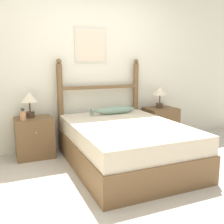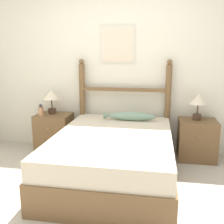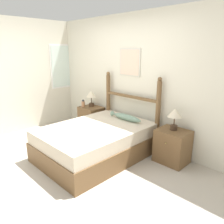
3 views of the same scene
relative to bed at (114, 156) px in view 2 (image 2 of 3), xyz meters
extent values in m
plane|color=#B7AD9E|center=(-0.16, -0.68, -0.28)|extent=(16.00, 16.00, 0.00)
cube|color=beige|center=(-0.16, 1.05, 1.00)|extent=(6.40, 0.06, 2.55)
cube|color=beige|center=(-0.12, 1.01, 1.35)|extent=(0.53, 0.02, 0.54)
cube|color=beige|center=(-0.12, 1.00, 1.35)|extent=(0.47, 0.01, 0.48)
cube|color=brown|center=(0.00, 0.00, -0.11)|extent=(1.39, 1.95, 0.34)
cube|color=beige|center=(0.00, 0.00, 0.17)|extent=(1.35, 1.91, 0.22)
cylinder|color=brown|center=(-0.65, 0.93, 0.39)|extent=(0.09, 0.09, 1.34)
sphere|color=brown|center=(-0.65, 0.93, 1.09)|extent=(0.08, 0.08, 0.08)
cylinder|color=brown|center=(0.65, 0.93, 0.39)|extent=(0.09, 0.09, 1.34)
sphere|color=brown|center=(0.65, 0.93, 1.09)|extent=(0.08, 0.08, 0.08)
cube|color=brown|center=(0.00, 0.93, 0.69)|extent=(1.30, 0.06, 0.05)
cube|color=brown|center=(-1.07, 0.78, 0.01)|extent=(0.52, 0.43, 0.57)
sphere|color=tan|center=(-1.07, 0.55, 0.14)|extent=(0.02, 0.02, 0.02)
cube|color=brown|center=(1.07, 0.78, 0.01)|extent=(0.52, 0.43, 0.57)
sphere|color=tan|center=(1.07, 0.55, 0.14)|extent=(0.02, 0.02, 0.02)
cylinder|color=#422D1E|center=(-1.11, 0.82, 0.34)|extent=(0.12, 0.12, 0.08)
cylinder|color=#422D1E|center=(-1.11, 0.82, 0.45)|extent=(0.02, 0.02, 0.15)
cone|color=beige|center=(-1.11, 0.82, 0.60)|extent=(0.24, 0.24, 0.14)
cylinder|color=#422D1E|center=(1.06, 0.80, 0.34)|extent=(0.12, 0.12, 0.08)
cylinder|color=#422D1E|center=(1.06, 0.80, 0.45)|extent=(0.02, 0.02, 0.15)
cone|color=beige|center=(1.06, 0.80, 0.60)|extent=(0.24, 0.24, 0.14)
cylinder|color=tan|center=(-1.22, 0.66, 0.36)|extent=(0.08, 0.08, 0.13)
sphere|color=#333338|center=(-1.22, 0.66, 0.45)|extent=(0.05, 0.05, 0.05)
ellipsoid|color=gray|center=(0.15, 0.65, 0.34)|extent=(0.66, 0.13, 0.12)
cone|color=gray|center=(-0.21, 0.65, 0.34)|extent=(0.08, 0.11, 0.11)
camera|label=1|loc=(-1.47, -3.02, 1.06)|focal=42.00mm
camera|label=2|loc=(0.49, -2.93, 1.22)|focal=42.00mm
camera|label=3|loc=(2.76, -2.35, 1.59)|focal=35.00mm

